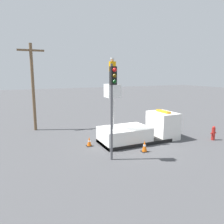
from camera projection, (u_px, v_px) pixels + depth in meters
name	position (u px, v px, depth m)	size (l,w,h in m)	color
ground_plane	(134.00, 142.00, 16.29)	(120.00, 120.00, 0.00)	#4C4C4F
bucket_truck	(140.00, 130.00, 16.36)	(6.03, 2.40, 4.32)	black
worker	(112.00, 71.00, 14.63)	(0.40, 0.26, 1.75)	#38383D
traffic_light_pole	(113.00, 94.00, 12.12)	(0.34, 0.57, 5.57)	#515156
fire_hydrant	(213.00, 133.00, 16.63)	(0.50, 0.26, 1.09)	#B2231E
traffic_cone_rear	(89.00, 142.00, 15.28)	(0.40, 0.40, 0.67)	black
traffic_cone_curbside	(145.00, 146.00, 14.17)	(0.41, 0.41, 0.79)	black
utility_pole	(33.00, 84.00, 18.96)	(2.20, 0.26, 7.56)	brown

